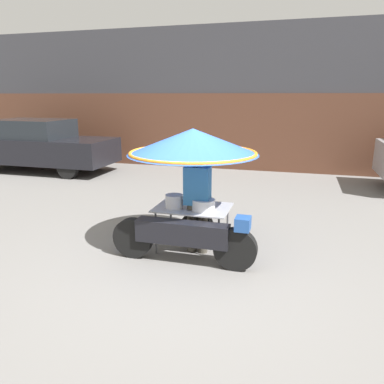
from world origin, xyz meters
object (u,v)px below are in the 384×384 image
Objects in this scene: vendor_person at (197,198)px; parked_car at (39,145)px; potted_plant at (18,147)px; vendor_motorcycle_cart at (192,157)px.

parked_car reaches higher than vendor_person.
potted_plant is at bearing 143.81° from vendor_person.
vendor_motorcycle_cart is at bearing -36.45° from parked_car.
vendor_motorcycle_cart is 1.38× the size of vendor_person.
parked_car is at bearing 143.68° from vendor_person.
parked_car is (-6.37, 4.71, -0.65)m from vendor_motorcycle_cart.
parked_car is 2.73m from potted_plant.
vendor_person is at bearing -36.32° from parked_car.
vendor_motorcycle_cart is 7.95m from parked_car.
vendor_motorcycle_cart is 2.66× the size of potted_plant.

